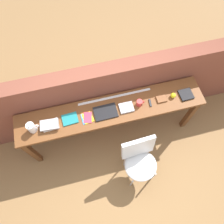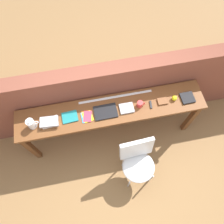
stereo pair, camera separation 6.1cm
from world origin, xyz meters
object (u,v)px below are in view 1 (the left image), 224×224
object	(u,v)px
pitcher_white	(32,128)
mug	(139,103)
book_open_centre	(105,112)
chair_white_moulded	(140,159)
sports_ball_small	(173,95)
multitool_folded	(150,103)
book_repair_rightmost	(186,95)
leather_journal_brown	(162,99)
pamphlet_pile_colourful	(87,118)
magazine_cycling	(70,119)
book_stack_leftmost	(50,125)

from	to	relation	value
pitcher_white	mug	xyz separation A→B (m)	(1.38, 0.02, -0.03)
pitcher_white	book_open_centre	xyz separation A→B (m)	(0.93, 0.01, -0.07)
chair_white_moulded	sports_ball_small	bearing A→B (deg)	45.79
book_open_centre	mug	size ratio (longest dim) A/B	2.72
chair_white_moulded	multitool_folded	world-z (taller)	multitool_folded
pitcher_white	mug	distance (m)	1.38
book_repair_rightmost	leather_journal_brown	bearing A→B (deg)	175.96
pamphlet_pile_colourful	mug	size ratio (longest dim) A/B	1.58
leather_journal_brown	sports_ball_small	world-z (taller)	sports_ball_small
leather_journal_brown	multitool_folded	bearing A→B (deg)	-173.47
chair_white_moulded	book_repair_rightmost	size ratio (longest dim) A/B	5.12
book_repair_rightmost	multitool_folded	bearing A→B (deg)	178.65
magazine_cycling	multitool_folded	size ratio (longest dim) A/B	1.79
pitcher_white	book_repair_rightmost	world-z (taller)	pitcher_white
book_open_centre	sports_ball_small	size ratio (longest dim) A/B	4.32
book_stack_leftmost	pamphlet_pile_colourful	world-z (taller)	book_stack_leftmost
pamphlet_pile_colourful	sports_ball_small	world-z (taller)	sports_ball_small
mug	multitool_folded	bearing A→B (deg)	-6.46
pitcher_white	book_open_centre	bearing A→B (deg)	0.85
leather_journal_brown	sports_ball_small	xyz separation A→B (m)	(0.16, 0.00, 0.02)
pitcher_white	magazine_cycling	size ratio (longest dim) A/B	0.93
multitool_folded	leather_journal_brown	bearing A→B (deg)	5.60
magazine_cycling	book_repair_rightmost	distance (m)	1.57
leather_journal_brown	book_repair_rightmost	bearing A→B (deg)	-1.70
pamphlet_pile_colourful	multitool_folded	world-z (taller)	multitool_folded
magazine_cycling	leather_journal_brown	world-z (taller)	leather_journal_brown
chair_white_moulded	pamphlet_pile_colourful	world-z (taller)	same
mug	leather_journal_brown	size ratio (longest dim) A/B	0.85
multitool_folded	pamphlet_pile_colourful	bearing A→B (deg)	-179.60
mug	sports_ball_small	size ratio (longest dim) A/B	1.59
book_stack_leftmost	multitool_folded	size ratio (longest dim) A/B	2.14
leather_journal_brown	pitcher_white	bearing A→B (deg)	-178.45
pitcher_white	magazine_cycling	world-z (taller)	pitcher_white
book_stack_leftmost	book_open_centre	distance (m)	0.71
chair_white_moulded	book_open_centre	world-z (taller)	book_open_centre
book_stack_leftmost	leather_journal_brown	xyz separation A→B (m)	(1.48, 0.02, -0.02)
book_stack_leftmost	multitool_folded	distance (m)	1.32
pitcher_white	pamphlet_pile_colourful	size ratio (longest dim) A/B	1.06
chair_white_moulded	magazine_cycling	bearing A→B (deg)	140.25
book_stack_leftmost	leather_journal_brown	bearing A→B (deg)	0.67
chair_white_moulded	leather_journal_brown	bearing A→B (deg)	54.08
pamphlet_pile_colourful	leather_journal_brown	bearing A→B (deg)	1.25
magazine_cycling	book_open_centre	distance (m)	0.46
book_open_centre	leather_journal_brown	xyz separation A→B (m)	(0.77, 0.00, 0.00)
pitcher_white	pamphlet_pile_colourful	distance (m)	0.68
pitcher_white	magazine_cycling	distance (m)	0.47
sports_ball_small	magazine_cycling	bearing A→B (deg)	179.57
pitcher_white	book_repair_rightmost	bearing A→B (deg)	0.07
magazine_cycling	pamphlet_pile_colourful	size ratio (longest dim) A/B	1.13
magazine_cycling	sports_ball_small	size ratio (longest dim) A/B	2.84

